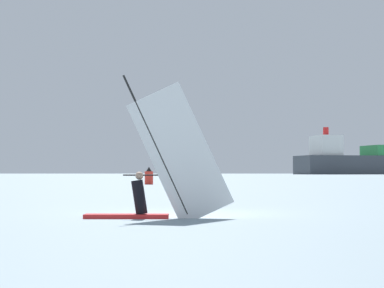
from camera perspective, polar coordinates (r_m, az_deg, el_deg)
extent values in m
plane|color=gray|center=(22.25, -0.50, -5.52)|extent=(4000.00, 4000.00, 0.00)
cube|color=red|center=(19.85, -5.22, -5.73)|extent=(2.37, 1.38, 0.12)
cylinder|color=black|center=(19.77, -2.93, -0.03)|extent=(1.73, 0.71, 3.85)
cube|color=white|center=(19.73, -0.96, -0.77)|extent=(2.80, 1.12, 3.98)
cylinder|color=black|center=(19.76, -3.19, -2.48)|extent=(1.50, 0.61, 0.04)
cylinder|color=black|center=(19.80, -4.20, -4.22)|extent=(0.54, 0.46, 0.97)
sphere|color=tan|center=(19.79, -4.20, -2.52)|extent=(0.22, 0.22, 0.22)
cube|color=silver|center=(529.92, 10.58, -0.13)|extent=(27.14, 28.70, 14.69)
cylinder|color=red|center=(530.40, 10.57, 0.99)|extent=(4.00, 4.00, 6.00)
cube|color=#2D8C47|center=(550.24, 14.87, -0.53)|extent=(34.77, 36.11, 7.80)
cube|color=#60665B|center=(1403.62, 11.67, -1.41)|extent=(1135.34, 425.61, 43.10)
cylinder|color=red|center=(76.85, -3.44, -2.70)|extent=(0.90, 0.90, 1.39)
cone|color=black|center=(76.85, -3.44, -2.00)|extent=(0.63, 0.63, 0.50)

